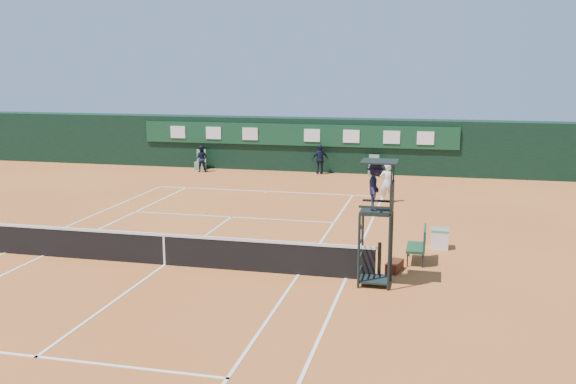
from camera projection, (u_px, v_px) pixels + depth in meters
The scene contains 14 objects.
ground at pixel (165, 265), 19.26m from camera, with size 90.00×90.00×0.00m, color #C1682D.
court_lines at pixel (165, 265), 19.26m from camera, with size 11.05×23.85×0.01m.
tennis_net at pixel (164, 249), 19.16m from camera, with size 12.90×0.10×1.10m.
back_wall at pixel (298, 144), 36.88m from camera, with size 40.00×1.65×3.00m.
linesman_chair_left at pixel (200, 164), 37.13m from camera, with size 0.55×0.50×1.15m.
linesman_chair_right at pixel (373, 170), 34.90m from camera, with size 0.55×0.50×1.15m.
umpire_chair at pixel (376, 196), 17.07m from camera, with size 0.96×0.95×3.42m.
player_bench at pixel (420, 243), 19.42m from camera, with size 0.56×1.20×1.10m.
tennis_bag at pixel (394, 266), 18.65m from camera, with size 0.34×0.78×0.29m, color black.
cooler at pixel (440, 238), 20.99m from camera, with size 0.57×0.57×0.65m.
tennis_ball at pixel (207, 213), 26.04m from camera, with size 0.07×0.07×0.07m, color yellow.
player at pixel (387, 183), 28.04m from camera, with size 0.64×0.42×1.75m, color white.
ball_kid_left at pixel (201, 159), 36.27m from camera, with size 0.73×0.57×1.49m, color black.
ball_kid_right at pixel (320, 160), 35.46m from camera, with size 0.95×0.39×1.62m, color black.
Camera 1 is at (7.82, -17.15, 5.84)m, focal length 40.00 mm.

